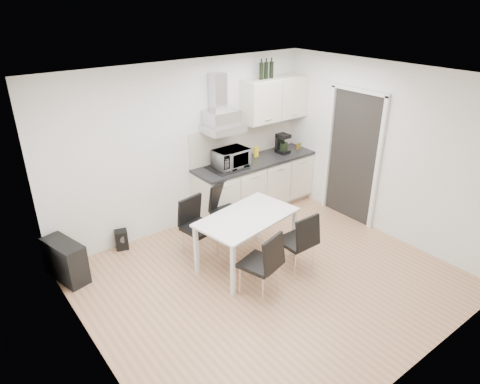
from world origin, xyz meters
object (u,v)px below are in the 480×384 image
at_px(floor_speaker, 122,240).
at_px(chair_far_right, 229,212).
at_px(chair_far_left, 200,229).
at_px(guitar_amp, 66,260).
at_px(dining_table, 247,222).
at_px(chair_near_left, 259,264).
at_px(kitchenette, 256,164).
at_px(chair_near_right, 296,242).

bearing_deg(floor_speaker, chair_far_right, -8.62).
bearing_deg(chair_far_left, guitar_amp, -29.80).
bearing_deg(chair_far_right, dining_table, 50.42).
xyz_separation_m(chair_near_left, guitar_amp, (-1.80, 1.80, -0.16)).
height_order(guitar_amp, floor_speaker, guitar_amp).
bearing_deg(guitar_amp, chair_far_right, -25.36).
height_order(chair_near_left, floor_speaker, chair_near_left).
xyz_separation_m(chair_near_left, floor_speaker, (-0.93, 2.05, -0.29)).
height_order(chair_near_left, guitar_amp, chair_near_left).
relative_size(chair_near_left, guitar_amp, 1.25).
height_order(kitchenette, guitar_amp, kitchenette).
height_order(kitchenette, dining_table, kitchenette).
bearing_deg(chair_far_left, chair_far_right, -175.62).
xyz_separation_m(dining_table, chair_near_left, (-0.29, -0.62, -0.23)).
relative_size(dining_table, floor_speaker, 4.92).
bearing_deg(kitchenette, chair_far_left, -156.08).
bearing_deg(chair_near_right, floor_speaker, 129.96).
distance_m(kitchenette, dining_table, 1.74).
relative_size(chair_near_right, floor_speaker, 2.96).
distance_m(chair_near_left, floor_speaker, 2.27).
bearing_deg(guitar_amp, chair_far_left, -34.16).
relative_size(chair_near_right, guitar_amp, 1.25).
xyz_separation_m(chair_far_left, floor_speaker, (-0.82, 0.87, -0.29)).
bearing_deg(chair_far_right, kitchenette, -172.65).
distance_m(kitchenette, guitar_amp, 3.33).
relative_size(kitchenette, guitar_amp, 3.57).
bearing_deg(floor_speaker, chair_far_left, -28.95).
relative_size(dining_table, chair_near_left, 1.66).
height_order(chair_far_right, chair_near_right, same).
height_order(chair_near_right, guitar_amp, chair_near_right).
distance_m(guitar_amp, floor_speaker, 0.91).
height_order(chair_near_right, floor_speaker, chair_near_right).
bearing_deg(chair_near_left, kitchenette, 35.99).
relative_size(guitar_amp, floor_speaker, 2.37).
bearing_deg(dining_table, guitar_amp, 141.05).
height_order(kitchenette, chair_far_left, kitchenette).
xyz_separation_m(dining_table, chair_far_left, (-0.40, 0.56, -0.23)).
bearing_deg(chair_near_right, chair_near_left, -172.28).
distance_m(kitchenette, floor_speaker, 2.51).
height_order(dining_table, floor_speaker, dining_table).
bearing_deg(chair_near_left, floor_speaker, 98.59).
relative_size(chair_far_right, chair_near_right, 1.00).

